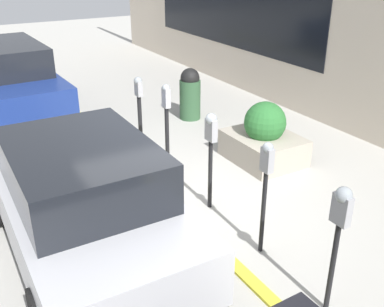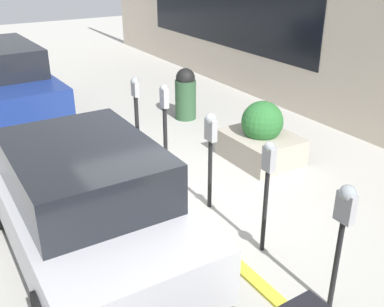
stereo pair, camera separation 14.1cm
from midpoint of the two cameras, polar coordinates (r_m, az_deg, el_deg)
The scene contains 11 objects.
ground_plane at distance 6.55m, azimuth -0.19°, elevation -7.54°, with size 40.00×40.00×0.00m, color #ADAAA3.
curb_strip at distance 6.50m, azimuth -0.81°, elevation -7.57°, with size 24.50×0.16×0.04m.
parking_meter_nearest at distance 4.60m, azimuth 19.10°, elevation -8.02°, with size 0.20×0.17×1.47m.
parking_meter_second at distance 5.33m, azimuth 10.12°, elevation -2.82°, with size 0.16×0.13×1.49m.
parking_meter_middle at distance 6.21m, azimuth 3.06°, elevation 1.82°, with size 0.20×0.17×1.46m.
parking_meter_fourth at distance 7.19m, azimuth -2.68°, elevation 4.57°, with size 0.15×0.12×1.58m.
parking_meter_farthest at distance 8.31m, azimuth -6.25°, elevation 6.53°, with size 0.18×0.15×1.40m.
planter_box at distance 8.06m, azimuth 9.61°, elevation 1.88°, with size 1.32×1.07×1.09m.
parked_car_middle at distance 5.48m, azimuth -13.04°, elevation -5.59°, with size 3.93×1.77×1.53m.
parked_car_rear at distance 10.84m, azimuth -22.43°, elevation 8.80°, with size 4.72×1.97×1.66m.
trash_bin at distance 9.97m, azimuth 0.15°, elevation 7.62°, with size 0.46×0.46×1.14m.
Camera 1 is at (-4.85, 2.70, 3.48)m, focal length 42.00 mm.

